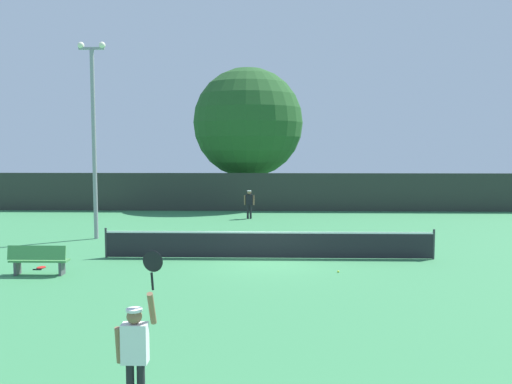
% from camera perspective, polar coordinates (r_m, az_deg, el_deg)
% --- Properties ---
extents(ground_plane, '(120.00, 120.00, 0.00)m').
position_cam_1_polar(ground_plane, '(19.22, 1.34, -7.08)').
color(ground_plane, '#387F4C').
extents(tennis_net, '(11.75, 0.08, 1.07)m').
position_cam_1_polar(tennis_net, '(19.12, 1.35, -5.57)').
color(tennis_net, '#232328').
rests_on(tennis_net, ground).
extents(perimeter_fence, '(34.78, 0.12, 2.35)m').
position_cam_1_polar(perimeter_fence, '(33.01, 1.40, -0.01)').
color(perimeter_fence, '#2D332D').
rests_on(perimeter_fence, ground).
extents(player_serving, '(0.67, 0.39, 2.46)m').
position_cam_1_polar(player_serving, '(8.36, -12.68, -15.59)').
color(player_serving, white).
rests_on(player_serving, ground).
extents(player_receiving, '(0.57, 0.23, 1.57)m').
position_cam_1_polar(player_receiving, '(29.49, -0.73, -1.03)').
color(player_receiving, black).
rests_on(player_receiving, ground).
extents(tennis_ball, '(0.07, 0.07, 0.07)m').
position_cam_1_polar(tennis_ball, '(17.28, 8.75, -8.38)').
color(tennis_ball, '#CCE033').
rests_on(tennis_ball, ground).
extents(spare_racket, '(0.28, 0.52, 0.04)m').
position_cam_1_polar(spare_racket, '(19.07, -21.94, -7.46)').
color(spare_racket, black).
rests_on(spare_racket, ground).
extents(courtside_bench, '(1.80, 0.44, 0.95)m').
position_cam_1_polar(courtside_bench, '(17.97, -22.16, -6.72)').
color(courtside_bench, '#478C4C').
rests_on(courtside_bench, ground).
extents(light_pole, '(1.18, 0.28, 8.37)m').
position_cam_1_polar(light_pole, '(23.95, -16.91, 6.50)').
color(light_pole, gray).
rests_on(light_pole, ground).
extents(large_tree, '(7.33, 7.33, 9.24)m').
position_cam_1_polar(large_tree, '(36.14, -0.86, 7.37)').
color(large_tree, brown).
rests_on(large_tree, ground).
extents(parked_car_near, '(2.04, 4.26, 1.69)m').
position_cam_1_polar(parked_car_near, '(42.15, 14.88, 0.34)').
color(parked_car_near, white).
rests_on(parked_car_near, ground).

